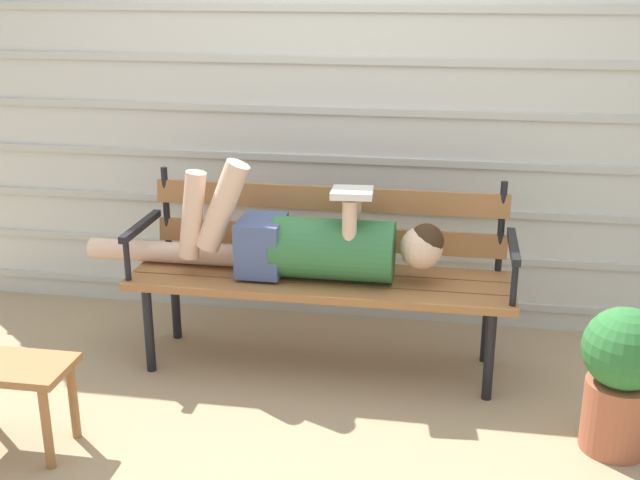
% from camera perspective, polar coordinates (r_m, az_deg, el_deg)
% --- Properties ---
extents(ground_plane, '(12.00, 12.00, 0.00)m').
position_cam_1_polar(ground_plane, '(3.72, -0.31, -9.79)').
color(ground_plane, tan).
extents(house_siding, '(4.54, 0.08, 2.23)m').
position_cam_1_polar(house_siding, '(4.06, 1.51, 9.30)').
color(house_siding, beige).
rests_on(house_siding, ground).
extents(park_bench, '(1.75, 0.48, 0.88)m').
position_cam_1_polar(park_bench, '(3.69, 0.18, -1.67)').
color(park_bench, '#9E6638').
rests_on(park_bench, ground).
extents(reclining_person, '(1.69, 0.28, 0.55)m').
position_cam_1_polar(reclining_person, '(3.59, -1.01, -0.22)').
color(reclining_person, '#33703D').
extents(footstool, '(0.45, 0.27, 0.37)m').
position_cam_1_polar(footstool, '(3.30, -21.13, -9.39)').
color(footstool, '#9E6638').
rests_on(footstool, ground).
extents(potted_plant, '(0.32, 0.32, 0.59)m').
position_cam_1_polar(potted_plant, '(3.27, 20.78, -8.95)').
color(potted_plant, '#AD5B3D').
rests_on(potted_plant, ground).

